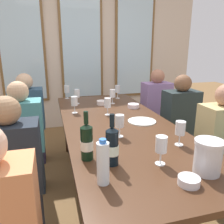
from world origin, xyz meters
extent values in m
plane|color=brown|center=(0.00, 0.00, 0.00)|extent=(12.00, 12.00, 0.00)
cube|color=beige|center=(0.00, 2.17, 1.45)|extent=(4.15, 0.06, 2.90)
cube|color=brown|center=(-0.95, 2.13, 1.45)|extent=(0.72, 0.03, 1.88)
cube|color=silver|center=(-0.95, 2.11, 1.45)|extent=(0.64, 0.01, 1.80)
cube|color=brown|center=(0.00, 2.13, 1.45)|extent=(0.72, 0.03, 1.88)
cube|color=silver|center=(0.00, 2.11, 1.45)|extent=(0.64, 0.01, 1.80)
cube|color=brown|center=(0.95, 2.13, 1.45)|extent=(0.72, 0.03, 1.88)
cube|color=silver|center=(0.95, 2.11, 1.45)|extent=(0.64, 0.01, 1.80)
cube|color=#452919|center=(0.00, 0.00, 0.72)|extent=(0.95, 2.40, 0.04)
cube|color=#452919|center=(-0.38, 1.11, 0.35)|extent=(0.07, 0.07, 0.70)
cube|color=#452919|center=(0.38, 1.11, 0.35)|extent=(0.07, 0.07, 0.70)
cylinder|color=white|center=(0.23, -0.02, 0.74)|extent=(0.26, 0.26, 0.01)
cylinder|color=silver|center=(0.23, -0.92, 0.82)|extent=(0.14, 0.14, 0.17)
cylinder|color=silver|center=(0.23, -0.92, 0.92)|extent=(0.16, 0.16, 0.02)
cylinder|color=black|center=(-0.38, -0.60, 0.84)|extent=(0.07, 0.07, 0.21)
cone|color=black|center=(-0.38, -0.60, 0.96)|extent=(0.07, 0.07, 0.02)
cylinder|color=black|center=(-0.38, -0.60, 1.01)|extent=(0.03, 0.03, 0.08)
cylinder|color=white|center=(-0.38, -0.60, 0.83)|extent=(0.08, 0.08, 0.06)
cylinder|color=black|center=(-0.25, -0.70, 0.84)|extent=(0.07, 0.07, 0.21)
cone|color=black|center=(-0.25, -0.70, 0.96)|extent=(0.07, 0.07, 0.02)
cylinder|color=black|center=(-0.25, -0.70, 1.01)|extent=(0.03, 0.03, 0.08)
cylinder|color=white|center=(-0.25, -0.70, 0.83)|extent=(0.08, 0.08, 0.06)
cylinder|color=white|center=(0.01, 0.70, 0.76)|extent=(0.12, 0.12, 0.05)
cylinder|color=white|center=(0.07, -1.00, 0.76)|extent=(0.11, 0.11, 0.04)
cylinder|color=white|center=(0.32, 0.46, 0.76)|extent=(0.13, 0.13, 0.05)
cylinder|color=white|center=(-0.34, -0.87, 0.85)|extent=(0.06, 0.06, 0.22)
cylinder|color=blue|center=(-0.34, -0.87, 0.97)|extent=(0.04, 0.04, 0.02)
cylinder|color=white|center=(0.15, 0.71, 0.74)|extent=(0.06, 0.06, 0.00)
cylinder|color=white|center=(0.15, 0.71, 0.78)|extent=(0.01, 0.01, 0.07)
cylinder|color=white|center=(0.15, 0.71, 0.87)|extent=(0.07, 0.07, 0.09)
cylinder|color=#590C19|center=(0.15, 0.71, 0.83)|extent=(0.06, 0.06, 0.02)
cylinder|color=white|center=(-0.02, 0.27, 0.74)|extent=(0.06, 0.06, 0.00)
cylinder|color=white|center=(-0.02, 0.27, 0.78)|extent=(0.01, 0.01, 0.07)
cylinder|color=white|center=(-0.02, 0.27, 0.87)|extent=(0.07, 0.07, 0.09)
cylinder|color=white|center=(-0.26, 0.82, 0.74)|extent=(0.06, 0.06, 0.00)
cylinder|color=white|center=(-0.26, 0.82, 0.78)|extent=(0.01, 0.01, 0.07)
cylinder|color=white|center=(-0.26, 0.82, 0.87)|extent=(0.07, 0.07, 0.09)
cylinder|color=maroon|center=(-0.26, 0.82, 0.84)|extent=(0.06, 0.06, 0.04)
cylinder|color=white|center=(-0.36, 1.14, 0.74)|extent=(0.06, 0.06, 0.00)
cylinder|color=white|center=(-0.36, 1.14, 0.78)|extent=(0.01, 0.01, 0.07)
cylinder|color=white|center=(-0.36, 1.14, 0.87)|extent=(0.07, 0.07, 0.09)
cylinder|color=white|center=(0.28, -0.56, 0.74)|extent=(0.06, 0.06, 0.00)
cylinder|color=white|center=(0.28, -0.56, 0.78)|extent=(0.01, 0.01, 0.07)
cylinder|color=white|center=(0.28, -0.56, 0.87)|extent=(0.07, 0.07, 0.09)
cylinder|color=#590C19|center=(0.28, -0.56, 0.84)|extent=(0.06, 0.06, 0.04)
cylinder|color=white|center=(0.03, -0.77, 0.74)|extent=(0.06, 0.06, 0.00)
cylinder|color=white|center=(0.03, -0.77, 0.78)|extent=(0.01, 0.01, 0.07)
cylinder|color=white|center=(0.03, -0.77, 0.87)|extent=(0.07, 0.07, 0.09)
cylinder|color=white|center=(-0.08, -0.31, 0.74)|extent=(0.06, 0.06, 0.00)
cylinder|color=white|center=(-0.08, -0.31, 0.78)|extent=(0.01, 0.01, 0.07)
cylinder|color=white|center=(-0.08, -0.31, 0.87)|extent=(0.07, 0.07, 0.09)
cylinder|color=maroon|center=(-0.08, -0.31, 0.83)|extent=(0.06, 0.06, 0.02)
cylinder|color=white|center=(-0.34, 0.43, 0.74)|extent=(0.06, 0.06, 0.00)
cylinder|color=white|center=(-0.34, 0.43, 0.78)|extent=(0.01, 0.01, 0.07)
cylinder|color=white|center=(-0.34, 0.43, 0.87)|extent=(0.07, 0.07, 0.09)
cylinder|color=#590C19|center=(-0.34, 0.43, 0.84)|extent=(0.06, 0.06, 0.04)
cylinder|color=white|center=(0.29, 0.97, 0.74)|extent=(0.06, 0.06, 0.00)
cylinder|color=white|center=(0.29, 0.97, 0.78)|extent=(0.01, 0.01, 0.07)
cylinder|color=white|center=(0.29, 0.97, 0.87)|extent=(0.07, 0.07, 0.09)
cube|color=#223040|center=(-0.85, 0.30, 0.23)|extent=(0.32, 0.24, 0.45)
cube|color=teal|center=(-0.85, 0.30, 0.69)|extent=(0.38, 0.24, 0.48)
sphere|color=tan|center=(-0.85, 0.30, 1.02)|extent=(0.19, 0.19, 0.19)
cube|color=#2C363A|center=(0.85, 0.33, 0.23)|extent=(0.32, 0.24, 0.45)
cube|color=#222D2E|center=(0.85, 0.33, 0.69)|extent=(0.38, 0.24, 0.48)
sphere|color=brown|center=(0.85, 0.33, 1.02)|extent=(0.19, 0.19, 0.19)
cube|color=#262A38|center=(-0.85, -0.35, 0.23)|extent=(0.32, 0.24, 0.45)
cube|color=#1E2630|center=(-0.85, -0.35, 0.69)|extent=(0.38, 0.24, 0.48)
sphere|color=#9C7754|center=(-0.85, -0.35, 1.02)|extent=(0.19, 0.19, 0.19)
cube|color=#222E35|center=(0.85, -0.33, 0.23)|extent=(0.32, 0.24, 0.45)
cube|color=tan|center=(0.85, -0.33, 0.69)|extent=(0.38, 0.24, 0.48)
cube|color=#2F273E|center=(-0.85, 0.93, 0.23)|extent=(0.32, 0.24, 0.45)
cube|color=#2B455D|center=(-0.85, 0.93, 0.69)|extent=(0.38, 0.24, 0.48)
sphere|color=tan|center=(-0.85, 0.93, 1.02)|extent=(0.19, 0.19, 0.19)
cube|color=#2E282B|center=(0.85, 0.95, 0.23)|extent=(0.32, 0.24, 0.45)
cube|color=#9272AC|center=(0.85, 0.95, 0.69)|extent=(0.38, 0.24, 0.48)
sphere|color=#A46950|center=(0.85, 0.95, 1.02)|extent=(0.19, 0.19, 0.19)
camera|label=1|loc=(-0.56, -1.85, 1.41)|focal=36.32mm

